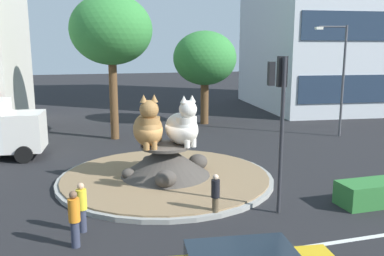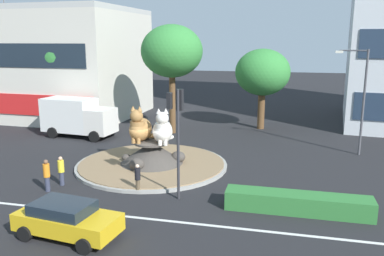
% 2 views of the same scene
% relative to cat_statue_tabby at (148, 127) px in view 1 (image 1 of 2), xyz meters
% --- Properties ---
extents(ground_plane, '(160.00, 160.00, 0.00)m').
position_rel_cat_statue_tabby_xyz_m(ground_plane, '(0.75, 0.01, -2.47)').
color(ground_plane, black).
extents(roundabout_island, '(9.63, 9.63, 1.61)m').
position_rel_cat_statue_tabby_xyz_m(roundabout_island, '(0.76, 0.00, -1.93)').
color(roundabout_island, gray).
rests_on(roundabout_island, ground).
extents(cat_statue_tabby, '(1.53, 2.31, 2.34)m').
position_rel_cat_statue_tabby_xyz_m(cat_statue_tabby, '(0.00, 0.00, 0.00)').
color(cat_statue_tabby, '#9E703D').
rests_on(cat_statue_tabby, roundabout_island).
extents(cat_statue_white, '(1.78, 2.50, 2.26)m').
position_rel_cat_statue_tabby_xyz_m(cat_statue_white, '(1.54, -0.09, -0.03)').
color(cat_statue_white, silver).
rests_on(cat_statue_white, roundabout_island).
extents(traffic_light_mast, '(0.78, 0.46, 5.59)m').
position_rel_cat_statue_tabby_xyz_m(traffic_light_mast, '(3.77, -4.70, 1.60)').
color(traffic_light_mast, '#2D2D33').
rests_on(traffic_light_mast, ground).
extents(broadleaf_tree_behind_island, '(4.85, 4.85, 7.17)m').
position_rel_cat_statue_tabby_xyz_m(broadleaf_tree_behind_island, '(6.77, 12.86, 2.59)').
color(broadleaf_tree_behind_island, brown).
rests_on(broadleaf_tree_behind_island, ground).
extents(second_tree_near_tower, '(5.17, 5.17, 9.19)m').
position_rel_cat_statue_tabby_xyz_m(second_tree_near_tower, '(-0.56, 9.34, 4.48)').
color(second_tree_near_tower, brown).
rests_on(second_tree_near_tower, ground).
extents(streetlight_arm, '(2.13, 0.59, 7.31)m').
position_rel_cat_statue_tabby_xyz_m(streetlight_arm, '(13.88, 5.92, 1.77)').
color(streetlight_arm, '#4C4C51').
rests_on(streetlight_arm, ground).
extents(pedestrian_orange_shirt, '(0.34, 0.34, 1.76)m').
position_rel_cat_statue_tabby_xyz_m(pedestrian_orange_shirt, '(-3.24, -5.44, -1.53)').
color(pedestrian_orange_shirt, '#33384C').
rests_on(pedestrian_orange_shirt, ground).
extents(pedestrian_yellow_shirt, '(0.34, 0.34, 1.66)m').
position_rel_cat_statue_tabby_xyz_m(pedestrian_yellow_shirt, '(-3.00, -4.42, -1.59)').
color(pedestrian_yellow_shirt, '#33384C').
rests_on(pedestrian_yellow_shirt, ground).
extents(pedestrian_black_shirt, '(0.30, 0.30, 1.57)m').
position_rel_cat_statue_tabby_xyz_m(pedestrian_black_shirt, '(1.52, -4.50, -1.63)').
color(pedestrian_black_shirt, brown).
rests_on(pedestrian_black_shirt, ground).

